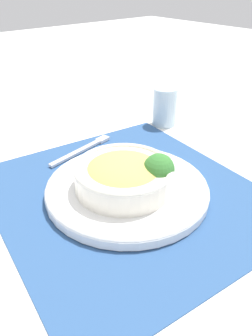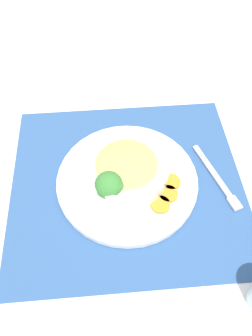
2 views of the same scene
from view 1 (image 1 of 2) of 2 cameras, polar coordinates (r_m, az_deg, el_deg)
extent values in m
plane|color=white|center=(0.63, 0.18, -4.60)|extent=(4.00, 4.00, 0.00)
cube|color=#2D5184|center=(0.63, 0.18, -4.45)|extent=(0.56, 0.52, 0.00)
cylinder|color=white|center=(0.62, 0.18, -3.70)|extent=(0.31, 0.31, 0.02)
torus|color=white|center=(0.62, 0.18, -3.09)|extent=(0.30, 0.30, 0.01)
cylinder|color=silver|center=(0.60, -0.30, -1.74)|extent=(0.18, 0.18, 0.04)
torus|color=silver|center=(0.59, -0.31, 0.04)|extent=(0.18, 0.18, 0.01)
ellipsoid|color=#E0B75B|center=(0.59, -0.30, -0.86)|extent=(0.15, 0.15, 0.05)
cylinder|color=#759E51|center=(0.60, 5.56, -2.81)|extent=(0.03, 0.03, 0.02)
sphere|color=#387A33|center=(0.59, 5.72, -0.20)|extent=(0.06, 0.06, 0.06)
sphere|color=#387A33|center=(0.60, 5.15, 0.99)|extent=(0.03, 0.03, 0.03)
sphere|color=#387A33|center=(0.57, 6.35, -0.72)|extent=(0.02, 0.02, 0.02)
cylinder|color=orange|center=(0.69, 2.30, 1.40)|extent=(0.04, 0.04, 0.01)
cylinder|color=orange|center=(0.69, -0.24, 1.54)|extent=(0.04, 0.04, 0.01)
cylinder|color=orange|center=(0.69, -2.76, 1.26)|extent=(0.04, 0.04, 0.01)
cylinder|color=silver|center=(0.90, 6.75, 10.54)|extent=(0.06, 0.06, 0.10)
cylinder|color=silver|center=(0.91, 6.68, 9.46)|extent=(0.06, 0.06, 0.06)
cube|color=silver|center=(0.77, -7.94, 3.03)|extent=(0.05, 0.18, 0.01)
cube|color=silver|center=(0.82, -4.11, 5.02)|extent=(0.03, 0.04, 0.01)
camera|label=2|loc=(0.81, 36.56, 44.27)|focal=35.00mm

